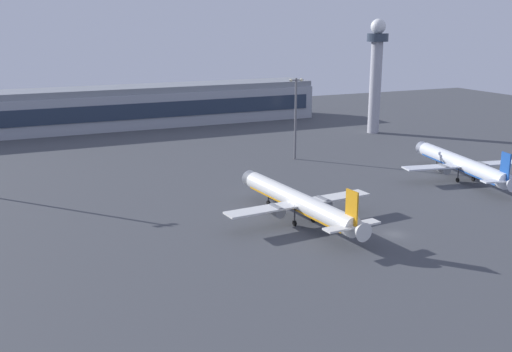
{
  "coord_description": "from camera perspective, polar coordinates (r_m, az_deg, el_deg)",
  "views": [
    {
      "loc": [
        -72.58,
        -91.81,
        42.04
      ],
      "look_at": [
        -12.77,
        40.46,
        4.0
      ],
      "focal_mm": 41.5,
      "sensor_mm": 36.0,
      "label": 1
    }
  ],
  "objects": [
    {
      "name": "ground_plane",
      "position": [
        124.35,
        13.22,
        -5.48
      ],
      "size": [
        416.0,
        416.0,
        0.0
      ],
      "primitive_type": "plane",
      "color": "#424449"
    },
    {
      "name": "terminal_building",
      "position": [
        249.3,
        -12.14,
        6.53
      ],
      "size": [
        159.56,
        22.4,
        16.4
      ],
      "color": "#9EA3AD",
      "rests_on": "ground"
    },
    {
      "name": "control_tower",
      "position": [
        232.38,
        11.5,
        10.12
      ],
      "size": [
        8.0,
        8.0,
        43.01
      ],
      "color": "#A8A8B2",
      "rests_on": "ground"
    },
    {
      "name": "airplane_far_stand",
      "position": [
        127.69,
        4.15,
        -2.52
      ],
      "size": [
        35.03,
        44.97,
        11.53
      ],
      "rotation": [
        0.0,
        0.0,
        0.08
      ],
      "color": "silver",
      "rests_on": "ground"
    },
    {
      "name": "airplane_near_gate",
      "position": [
        170.42,
        19.26,
        1.06
      ],
      "size": [
        34.66,
        44.29,
        11.42
      ],
      "rotation": [
        0.0,
        0.0,
        -0.19
      ],
      "color": "silver",
      "rests_on": "ground"
    },
    {
      "name": "apron_light_central",
      "position": [
        184.02,
        3.84,
        6.04
      ],
      "size": [
        4.8,
        0.9,
        25.3
      ],
      "color": "slate",
      "rests_on": "ground"
    }
  ]
}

